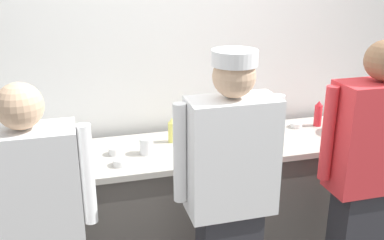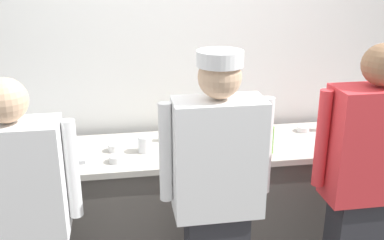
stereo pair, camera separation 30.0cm
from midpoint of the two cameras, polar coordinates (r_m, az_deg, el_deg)
wall_back at (r=3.30m, az=-6.02°, el=7.34°), size 5.10×0.10×2.82m
prep_counter at (r=3.23m, az=-4.03°, el=-11.02°), size 3.25×0.65×0.92m
chef_near_left at (r=2.41m, az=-22.74°, el=-13.43°), size 0.59×0.24×1.61m
chef_center at (r=2.46m, az=1.39°, el=-9.49°), size 0.61×0.24×1.70m
chef_far_right at (r=2.80m, az=18.78°, el=-6.82°), size 0.62×0.24×1.71m
plate_stack_front at (r=2.96m, az=0.34°, el=-3.52°), size 0.25×0.25×0.05m
plate_stack_rear at (r=3.38m, az=16.26°, el=-1.13°), size 0.25×0.25×0.07m
mixing_bowl_steel at (r=3.20m, az=4.19°, el=-0.91°), size 0.30×0.30×0.14m
sheet_tray at (r=3.00m, az=-20.98°, el=-4.90°), size 0.51×0.36×0.02m
squeeze_bottle_primary at (r=2.97m, az=7.14°, el=-1.98°), size 0.05×0.05×0.21m
squeeze_bottle_secondary at (r=3.47m, az=13.51°, el=0.72°), size 0.06×0.06×0.20m
squeeze_bottle_spare at (r=3.09m, az=-5.37°, el=-1.40°), size 0.05×0.05×0.18m
ramekin_green_sauce at (r=2.97m, az=-12.68°, el=-3.91°), size 0.08×0.08×0.05m
ramekin_red_sauce at (r=3.44m, az=10.81°, el=-0.62°), size 0.09×0.09×0.04m
ramekin_yellow_sauce at (r=2.81m, az=-12.23°, el=-5.34°), size 0.09×0.09×0.04m
deli_cup at (r=2.93m, az=-8.78°, el=-3.37°), size 0.09×0.09×0.11m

